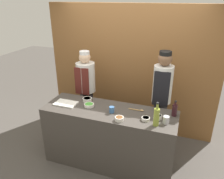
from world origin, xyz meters
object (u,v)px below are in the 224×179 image
at_px(sauce_bowl_white, 158,117).
at_px(sauce_bowl_green, 89,105).
at_px(cutting_board, 66,103).
at_px(cup_blue, 112,110).
at_px(wooden_spoon, 138,110).
at_px(sauce_bowl_yellow, 87,99).
at_px(bottle_wine, 175,110).
at_px(bottle_oil, 156,117).
at_px(cup_steel, 166,120).
at_px(chef_left, 86,91).
at_px(chef_right, 161,98).
at_px(sauce_bowl_orange, 146,119).
at_px(sauce_bowl_brown, 119,119).

height_order(sauce_bowl_white, sauce_bowl_green, sauce_bowl_white).
bearing_deg(cutting_board, sauce_bowl_white, 1.30).
height_order(cup_blue, wooden_spoon, cup_blue).
relative_size(sauce_bowl_yellow, bottle_wine, 0.62).
relative_size(cutting_board, bottle_oil, 1.02).
xyz_separation_m(sauce_bowl_yellow, cup_steel, (1.26, -0.25, 0.02)).
height_order(sauce_bowl_white, chef_left, chef_left).
bearing_deg(chef_left, bottle_oil, -30.06).
relative_size(sauce_bowl_white, cup_steel, 1.08).
xyz_separation_m(chef_left, chef_right, (1.35, -0.00, 0.08)).
relative_size(sauce_bowl_orange, chef_left, 0.07).
xyz_separation_m(sauce_bowl_green, bottle_wine, (1.25, 0.15, 0.07)).
distance_m(sauce_bowl_green, cup_blue, 0.39).
bearing_deg(sauce_bowl_brown, bottle_oil, 5.60).
bearing_deg(cutting_board, bottle_wine, 6.85).
relative_size(sauce_bowl_yellow, chef_left, 0.09).
bearing_deg(sauce_bowl_brown, sauce_bowl_orange, 21.01).
bearing_deg(sauce_bowl_yellow, cup_steel, -10.97).
bearing_deg(cup_blue, cutting_board, 178.88).
relative_size(sauce_bowl_green, chef_left, 0.09).
relative_size(sauce_bowl_green, wooden_spoon, 0.69).
xyz_separation_m(sauce_bowl_green, sauce_bowl_yellow, (-0.10, 0.15, 0.01)).
height_order(cup_blue, chef_left, chef_left).
height_order(sauce_bowl_brown, sauce_bowl_orange, sauce_bowl_brown).
distance_m(sauce_bowl_brown, cup_steel, 0.62).
bearing_deg(wooden_spoon, sauce_bowl_yellow, 177.82).
height_order(bottle_oil, wooden_spoon, bottle_oil).
relative_size(sauce_bowl_yellow, bottle_oil, 0.44).
xyz_separation_m(wooden_spoon, chef_right, (0.27, 0.50, 0.01)).
height_order(bottle_oil, cup_steel, bottle_oil).
bearing_deg(chef_left, chef_right, -0.00).
xyz_separation_m(cup_blue, chef_right, (0.61, 0.68, -0.02)).
height_order(sauce_bowl_green, wooden_spoon, sauce_bowl_green).
bearing_deg(sauce_bowl_green, sauce_bowl_orange, -6.78).
relative_size(sauce_bowl_yellow, wooden_spoon, 0.64).
bearing_deg(sauce_bowl_yellow, sauce_bowl_brown, -30.33).
relative_size(sauce_bowl_brown, chef_right, 0.07).
xyz_separation_m(sauce_bowl_white, sauce_bowl_yellow, (-1.14, 0.17, 0.00)).
relative_size(sauce_bowl_orange, sauce_bowl_yellow, 0.79).
height_order(cutting_board, bottle_oil, bottle_oil).
height_order(sauce_bowl_orange, bottle_wine, bottle_wine).
bearing_deg(sauce_bowl_green, cup_steel, -4.59).
distance_m(bottle_wine, bottle_oil, 0.39).
relative_size(sauce_bowl_brown, chef_left, 0.07).
xyz_separation_m(cutting_board, chef_left, (0.03, 0.66, -0.07)).
xyz_separation_m(sauce_bowl_orange, bottle_oil, (0.15, -0.08, 0.11)).
bearing_deg(sauce_bowl_yellow, wooden_spoon, -2.18).
bearing_deg(wooden_spoon, bottle_oil, -44.55).
bearing_deg(sauce_bowl_brown, cutting_board, 168.65).
xyz_separation_m(sauce_bowl_white, cup_blue, (-0.65, -0.05, 0.02)).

